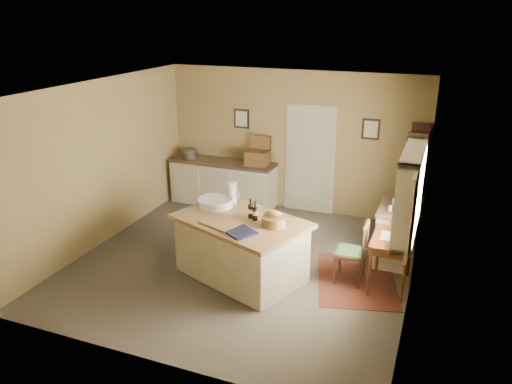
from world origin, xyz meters
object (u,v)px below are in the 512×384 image
at_px(writing_desk, 392,243).
at_px(desk_chair, 351,253).
at_px(right_cabinet, 398,231).
at_px(shelving_unit, 417,184).
at_px(work_island, 241,246).
at_px(sideboard, 223,181).

bearing_deg(writing_desk, desk_chair, -171.60).
relative_size(right_cabinet, shelving_unit, 0.57).
height_order(work_island, writing_desk, work_island).
xyz_separation_m(work_island, sideboard, (-1.47, 2.56, -0.00)).
bearing_deg(right_cabinet, desk_chair, -118.78).
bearing_deg(work_island, writing_desk, 34.20).
xyz_separation_m(sideboard, right_cabinet, (3.54, -1.15, -0.02)).
bearing_deg(work_island, sideboard, 140.61).
bearing_deg(writing_desk, shelving_unit, 85.39).
relative_size(writing_desk, right_cabinet, 0.79).
bearing_deg(right_cabinet, writing_desk, -89.99).
bearing_deg(right_cabinet, shelving_unit, 80.95).
xyz_separation_m(desk_chair, shelving_unit, (0.70, 1.95, 0.50)).
distance_m(work_island, desk_chair, 1.58).
height_order(writing_desk, shelving_unit, shelving_unit).
bearing_deg(shelving_unit, desk_chair, -109.78).
bearing_deg(sideboard, right_cabinet, -17.95).
height_order(work_island, desk_chair, work_island).
bearing_deg(work_island, desk_chair, 35.95).
relative_size(sideboard, writing_desk, 2.46).
xyz_separation_m(work_island, desk_chair, (1.53, 0.41, -0.02)).
xyz_separation_m(writing_desk, right_cabinet, (-0.00, 0.92, -0.21)).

